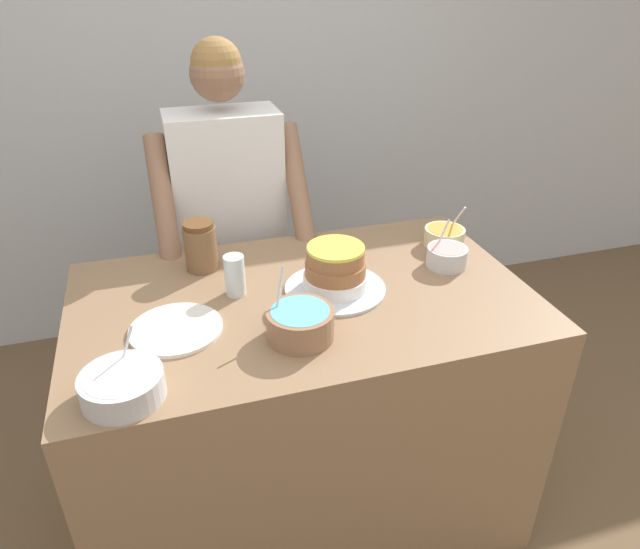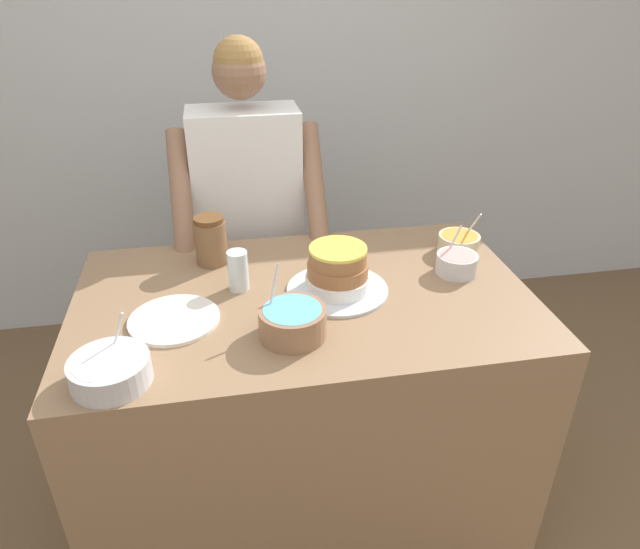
{
  "view_description": "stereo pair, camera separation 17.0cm",
  "coord_description": "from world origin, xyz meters",
  "px_view_note": "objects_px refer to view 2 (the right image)",
  "views": [
    {
      "loc": [
        -0.39,
        -1.03,
        1.87
      ],
      "look_at": [
        0.04,
        0.39,
        1.03
      ],
      "focal_mm": 32.0,
      "sensor_mm": 36.0,
      "label": 1
    },
    {
      "loc": [
        -0.22,
        -1.07,
        1.87
      ],
      "look_at": [
        0.04,
        0.39,
        1.03
      ],
      "focal_mm": 32.0,
      "sensor_mm": 36.0,
      "label": 2
    }
  ],
  "objects_px": {
    "frosting_bowl_orange": "(459,243)",
    "ceramic_plate": "(174,320)",
    "person_baker": "(249,211)",
    "stoneware_jar": "(211,240)",
    "cake": "(338,273)",
    "drinking_glass": "(238,271)",
    "frosting_bowl_pink": "(457,263)",
    "frosting_bowl_blue": "(293,321)",
    "frosting_bowl_white": "(110,370)"
  },
  "relations": [
    {
      "from": "frosting_bowl_blue",
      "to": "ceramic_plate",
      "type": "distance_m",
      "value": 0.35
    },
    {
      "from": "person_baker",
      "to": "frosting_bowl_pink",
      "type": "bearing_deg",
      "value": -42.73
    },
    {
      "from": "cake",
      "to": "drinking_glass",
      "type": "relative_size",
      "value": 2.44
    },
    {
      "from": "frosting_bowl_orange",
      "to": "stoneware_jar",
      "type": "distance_m",
      "value": 0.86
    },
    {
      "from": "frosting_bowl_blue",
      "to": "frosting_bowl_white",
      "type": "bearing_deg",
      "value": -166.09
    },
    {
      "from": "cake",
      "to": "frosting_bowl_pink",
      "type": "relative_size",
      "value": 2.14
    },
    {
      "from": "frosting_bowl_white",
      "to": "drinking_glass",
      "type": "bearing_deg",
      "value": 49.71
    },
    {
      "from": "frosting_bowl_pink",
      "to": "frosting_bowl_orange",
      "type": "relative_size",
      "value": 1.01
    },
    {
      "from": "frosting_bowl_pink",
      "to": "frosting_bowl_blue",
      "type": "bearing_deg",
      "value": -156.36
    },
    {
      "from": "frosting_bowl_pink",
      "to": "cake",
      "type": "bearing_deg",
      "value": -174.03
    },
    {
      "from": "frosting_bowl_blue",
      "to": "ceramic_plate",
      "type": "xyz_separation_m",
      "value": [
        -0.33,
        0.13,
        -0.04
      ]
    },
    {
      "from": "frosting_bowl_pink",
      "to": "frosting_bowl_orange",
      "type": "bearing_deg",
      "value": 65.23
    },
    {
      "from": "frosting_bowl_blue",
      "to": "stoneware_jar",
      "type": "distance_m",
      "value": 0.52
    },
    {
      "from": "frosting_bowl_blue",
      "to": "frosting_bowl_orange",
      "type": "distance_m",
      "value": 0.76
    },
    {
      "from": "frosting_bowl_pink",
      "to": "frosting_bowl_white",
      "type": "height_order",
      "value": "frosting_bowl_white"
    },
    {
      "from": "person_baker",
      "to": "frosting_bowl_orange",
      "type": "bearing_deg",
      "value": -32.44
    },
    {
      "from": "cake",
      "to": "frosting_bowl_blue",
      "type": "distance_m",
      "value": 0.27
    },
    {
      "from": "frosting_bowl_pink",
      "to": "stoneware_jar",
      "type": "height_order",
      "value": "stoneware_jar"
    },
    {
      "from": "frosting_bowl_pink",
      "to": "ceramic_plate",
      "type": "xyz_separation_m",
      "value": [
        -0.91,
        -0.12,
        -0.03
      ]
    },
    {
      "from": "ceramic_plate",
      "to": "stoneware_jar",
      "type": "height_order",
      "value": "stoneware_jar"
    },
    {
      "from": "frosting_bowl_orange",
      "to": "ceramic_plate",
      "type": "bearing_deg",
      "value": -164.64
    },
    {
      "from": "frosting_bowl_orange",
      "to": "ceramic_plate",
      "type": "distance_m",
      "value": 1.01
    },
    {
      "from": "drinking_glass",
      "to": "frosting_bowl_orange",
      "type": "bearing_deg",
      "value": 8.53
    },
    {
      "from": "cake",
      "to": "frosting_bowl_orange",
      "type": "bearing_deg",
      "value": 21.31
    },
    {
      "from": "cake",
      "to": "frosting_bowl_white",
      "type": "xyz_separation_m",
      "value": [
        -0.64,
        -0.33,
        -0.03
      ]
    },
    {
      "from": "cake",
      "to": "frosting_bowl_pink",
      "type": "distance_m",
      "value": 0.41
    },
    {
      "from": "frosting_bowl_white",
      "to": "frosting_bowl_pink",
      "type": "bearing_deg",
      "value": 19.45
    },
    {
      "from": "cake",
      "to": "ceramic_plate",
      "type": "distance_m",
      "value": 0.51
    },
    {
      "from": "frosting_bowl_orange",
      "to": "drinking_glass",
      "type": "xyz_separation_m",
      "value": [
        -0.78,
        -0.12,
        0.03
      ]
    },
    {
      "from": "stoneware_jar",
      "to": "cake",
      "type": "bearing_deg",
      "value": -34.88
    },
    {
      "from": "drinking_glass",
      "to": "stoneware_jar",
      "type": "relative_size",
      "value": 0.78
    },
    {
      "from": "person_baker",
      "to": "frosting_bowl_white",
      "type": "distance_m",
      "value": 1.05
    },
    {
      "from": "drinking_glass",
      "to": "frosting_bowl_blue",
      "type": "bearing_deg",
      "value": -64.96
    },
    {
      "from": "frosting_bowl_white",
      "to": "frosting_bowl_orange",
      "type": "distance_m",
      "value": 1.23
    },
    {
      "from": "cake",
      "to": "ceramic_plate",
      "type": "relative_size",
      "value": 1.22
    },
    {
      "from": "cake",
      "to": "stoneware_jar",
      "type": "distance_m",
      "value": 0.47
    },
    {
      "from": "person_baker",
      "to": "stoneware_jar",
      "type": "distance_m",
      "value": 0.4
    },
    {
      "from": "drinking_glass",
      "to": "stoneware_jar",
      "type": "bearing_deg",
      "value": 111.98
    },
    {
      "from": "person_baker",
      "to": "frosting_bowl_blue",
      "type": "height_order",
      "value": "person_baker"
    },
    {
      "from": "person_baker",
      "to": "frosting_bowl_white",
      "type": "relative_size",
      "value": 8.21
    },
    {
      "from": "person_baker",
      "to": "ceramic_plate",
      "type": "height_order",
      "value": "person_baker"
    },
    {
      "from": "frosting_bowl_white",
      "to": "frosting_bowl_orange",
      "type": "relative_size",
      "value": 1.34
    },
    {
      "from": "frosting_bowl_blue",
      "to": "person_baker",
      "type": "bearing_deg",
      "value": 94.06
    },
    {
      "from": "frosting_bowl_orange",
      "to": "drinking_glass",
      "type": "distance_m",
      "value": 0.79
    },
    {
      "from": "drinking_glass",
      "to": "stoneware_jar",
      "type": "distance_m",
      "value": 0.21
    },
    {
      "from": "cake",
      "to": "stoneware_jar",
      "type": "relative_size",
      "value": 1.9
    },
    {
      "from": "ceramic_plate",
      "to": "stoneware_jar",
      "type": "relative_size",
      "value": 1.56
    },
    {
      "from": "drinking_glass",
      "to": "ceramic_plate",
      "type": "height_order",
      "value": "drinking_glass"
    },
    {
      "from": "person_baker",
      "to": "drinking_glass",
      "type": "xyz_separation_m",
      "value": [
        -0.07,
        -0.57,
        0.04
      ]
    },
    {
      "from": "frosting_bowl_pink",
      "to": "stoneware_jar",
      "type": "bearing_deg",
      "value": 164.27
    }
  ]
}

